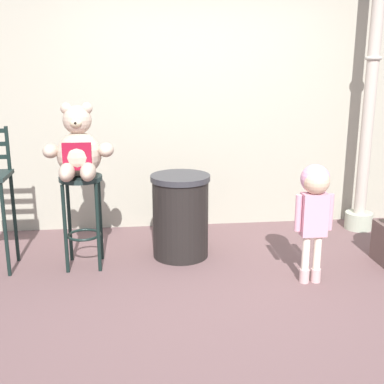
{
  "coord_description": "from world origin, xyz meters",
  "views": [
    {
      "loc": [
        -0.6,
        -3.51,
        1.76
      ],
      "look_at": [
        -0.16,
        0.47,
        0.69
      ],
      "focal_mm": 46.17,
      "sensor_mm": 36.0,
      "label": 1
    }
  ],
  "objects_px": {
    "teddy_bear": "(79,150)",
    "child_walking": "(315,198)",
    "bar_stool_with_teddy": "(82,204)",
    "trash_bin": "(181,216)",
    "lamppost": "(368,113)"
  },
  "relations": [
    {
      "from": "teddy_bear",
      "to": "child_walking",
      "type": "height_order",
      "value": "teddy_bear"
    },
    {
      "from": "child_walking",
      "to": "teddy_bear",
      "type": "bearing_deg",
      "value": -21.08
    },
    {
      "from": "bar_stool_with_teddy",
      "to": "trash_bin",
      "type": "bearing_deg",
      "value": 8.97
    },
    {
      "from": "bar_stool_with_teddy",
      "to": "teddy_bear",
      "type": "relative_size",
      "value": 1.32
    },
    {
      "from": "teddy_bear",
      "to": "child_walking",
      "type": "xyz_separation_m",
      "value": [
        1.87,
        -0.51,
        -0.33
      ]
    },
    {
      "from": "bar_stool_with_teddy",
      "to": "trash_bin",
      "type": "distance_m",
      "value": 0.89
    },
    {
      "from": "child_walking",
      "to": "trash_bin",
      "type": "height_order",
      "value": "child_walking"
    },
    {
      "from": "bar_stool_with_teddy",
      "to": "child_walking",
      "type": "relative_size",
      "value": 0.83
    },
    {
      "from": "child_walking",
      "to": "lamppost",
      "type": "relative_size",
      "value": 0.32
    },
    {
      "from": "trash_bin",
      "to": "bar_stool_with_teddy",
      "type": "bearing_deg",
      "value": -171.03
    },
    {
      "from": "teddy_bear",
      "to": "trash_bin",
      "type": "bearing_deg",
      "value": 10.9
    },
    {
      "from": "bar_stool_with_teddy",
      "to": "teddy_bear",
      "type": "distance_m",
      "value": 0.47
    },
    {
      "from": "bar_stool_with_teddy",
      "to": "lamppost",
      "type": "distance_m",
      "value": 3.0
    },
    {
      "from": "bar_stool_with_teddy",
      "to": "child_walking",
      "type": "bearing_deg",
      "value": -16.21
    },
    {
      "from": "bar_stool_with_teddy",
      "to": "lamppost",
      "type": "xyz_separation_m",
      "value": [
        2.85,
        0.69,
        0.68
      ]
    }
  ]
}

